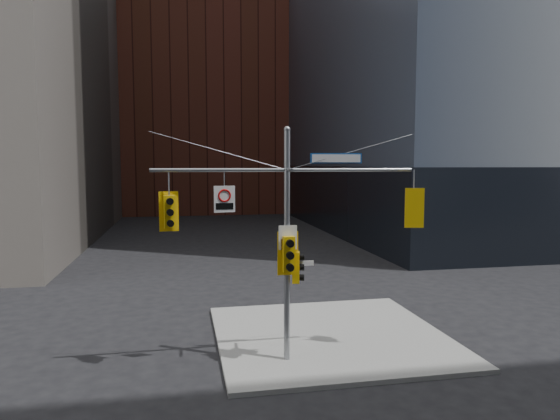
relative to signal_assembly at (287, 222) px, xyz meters
name	(u,v)px	position (x,y,z in m)	size (l,w,h in m)	color
ground	(302,392)	(0.00, -1.99, -4.42)	(160.00, 160.00, 0.00)	black
sidewalk_corner	(330,335)	(2.00, 2.01, -4.34)	(8.00, 8.00, 0.15)	gray
podium_ne	(498,196)	(28.00, 30.01, -1.42)	(36.40, 36.40, 6.00)	black
brick_midrise	(203,108)	(0.00, 56.01, 9.58)	(26.00, 20.00, 28.00)	brown
signal_assembly	(287,222)	(0.00, 0.00, 0.00)	(8.00, 0.80, 7.30)	gray
traffic_light_west_arm	(169,212)	(-3.47, 0.01, 0.38)	(0.56, 0.48, 1.17)	#E2B00B
traffic_light_east_arm	(413,208)	(4.10, 0.00, 0.38)	(0.59, 0.55, 1.25)	#E2B00B
traffic_light_pole_side	(297,267)	(0.32, 0.00, -1.39)	(0.42, 0.35, 0.97)	#E2B00B
traffic_light_pole_front	(289,254)	(0.00, -0.27, -0.93)	(0.64, 0.50, 1.33)	#E2B00B
street_sign_blade	(336,158)	(1.53, 0.00, 1.93)	(1.60, 0.16, 0.31)	navy
regulatory_sign_arm	(225,198)	(-1.88, -0.02, 0.76)	(0.63, 0.12, 0.78)	silver
regulatory_sign_pole	(288,238)	(0.00, -0.11, -0.46)	(0.56, 0.04, 0.74)	silver
street_blade_ew	(301,263)	(0.45, 0.01, -1.28)	(0.78, 0.04, 0.16)	silver
street_blade_ns	(284,272)	(0.00, 0.46, -1.61)	(0.07, 0.76, 0.15)	#145926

